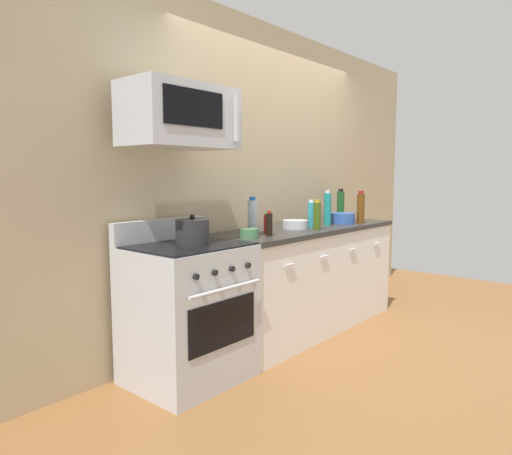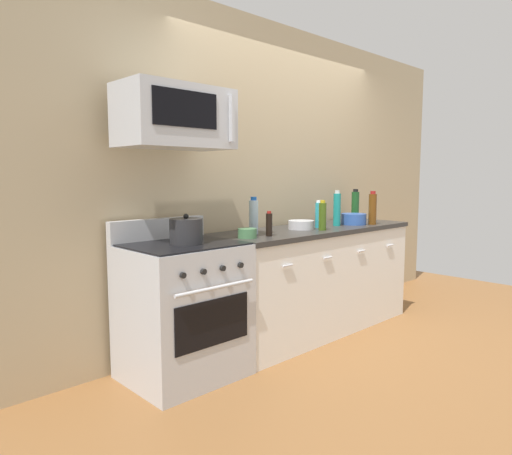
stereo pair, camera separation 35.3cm
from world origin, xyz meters
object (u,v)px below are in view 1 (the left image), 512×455
(bottle_dish_soap, at_px, (311,214))
(bottle_water_clear, at_px, (252,216))
(bottle_soy_sauce_dark, at_px, (269,224))
(bowl_blue_mixing, at_px, (343,218))
(bottle_wine_amber, at_px, (361,208))
(stockpot, at_px, (192,232))
(bowl_green_glaze, at_px, (249,233))
(bottle_wine_green, at_px, (341,205))
(microwave, at_px, (180,117))
(bowl_steel_prep, at_px, (296,224))
(bottle_sparkling_teal, at_px, (328,208))
(bottle_hot_sauce_red, at_px, (267,223))
(bottle_olive_oil, at_px, (317,215))
(range_oven, at_px, (188,311))

(bottle_dish_soap, distance_m, bottle_water_clear, 0.72)
(bottle_soy_sauce_dark, height_order, bowl_blue_mixing, bottle_soy_sauce_dark)
(bottle_wine_amber, relative_size, stockpot, 1.42)
(bowl_green_glaze, distance_m, stockpot, 0.51)
(bottle_wine_green, bearing_deg, bottle_dish_soap, -167.08)
(microwave, distance_m, bowl_green_glaze, 0.95)
(bottle_wine_green, bearing_deg, bowl_steel_prep, -170.66)
(bottle_dish_soap, bearing_deg, bottle_wine_green, 12.92)
(bottle_wine_green, relative_size, bottle_water_clear, 1.09)
(bottle_sparkling_teal, relative_size, bowl_blue_mixing, 1.38)
(bottle_hot_sauce_red, xyz_separation_m, bottle_sparkling_teal, (0.81, -0.06, 0.08))
(bottle_sparkling_teal, distance_m, bottle_water_clear, 0.96)
(microwave, distance_m, bottle_sparkling_teal, 1.79)
(bottle_dish_soap, bearing_deg, bottle_water_clear, 175.07)
(bottle_hot_sauce_red, distance_m, bottle_dish_soap, 0.58)
(bottle_wine_amber, bearing_deg, bottle_olive_oil, 177.00)
(bottle_soy_sauce_dark, bearing_deg, bottle_olive_oil, -4.27)
(bowl_steel_prep, bearing_deg, stockpot, -177.84)
(bottle_soy_sauce_dark, height_order, bottle_hot_sauce_red, bottle_soy_sauce_dark)
(bowl_steel_prep, distance_m, bowl_green_glaze, 0.72)
(bottle_dish_soap, bearing_deg, bowl_steel_prep, 173.81)
(bottle_soy_sauce_dark, distance_m, bowl_blue_mixing, 1.17)
(bottle_wine_amber, distance_m, bottle_water_clear, 1.30)
(bottle_sparkling_teal, bearing_deg, range_oven, 178.17)
(range_oven, xyz_separation_m, bottle_sparkling_teal, (1.65, -0.05, 0.60))
(bottle_wine_amber, bearing_deg, bowl_steel_prep, 164.65)
(bowl_blue_mixing, bearing_deg, bottle_hot_sauce_red, 174.80)
(bottle_dish_soap, relative_size, bottle_wine_green, 0.76)
(bottle_wine_green, bearing_deg, bottle_wine_amber, -126.22)
(microwave, relative_size, bottle_wine_green, 2.37)
(microwave, bearing_deg, bottle_sparkling_teal, -3.38)
(range_oven, distance_m, bottle_sparkling_teal, 1.76)
(bottle_hot_sauce_red, distance_m, bottle_olive_oil, 0.48)
(bottle_sparkling_teal, height_order, bottle_wine_green, bottle_sparkling_teal)
(microwave, bearing_deg, bowl_steel_prep, -2.46)
(bottle_soy_sauce_dark, bearing_deg, bottle_hot_sauce_red, 44.51)
(range_oven, xyz_separation_m, bottle_hot_sauce_red, (0.84, 0.00, 0.53))
(bottle_wine_amber, relative_size, bottle_hot_sauce_red, 1.95)
(bowl_green_glaze, bearing_deg, bowl_steel_prep, 7.48)
(bowl_green_glaze, bearing_deg, microwave, 163.84)
(bowl_blue_mixing, relative_size, stockpot, 1.06)
(bowl_blue_mixing, distance_m, bowl_green_glaze, 1.36)
(range_oven, relative_size, bottle_water_clear, 3.70)
(stockpot, bearing_deg, bottle_sparkling_teal, 0.02)
(range_oven, xyz_separation_m, bottle_water_clear, (0.70, 0.03, 0.59))
(bottle_hot_sauce_red, distance_m, bottle_water_clear, 0.16)
(bottle_water_clear, xyz_separation_m, stockpot, (-0.70, -0.09, -0.05))
(bottle_soy_sauce_dark, bearing_deg, bowl_steel_prep, 13.79)
(range_oven, bearing_deg, bottle_wine_amber, -6.23)
(bottle_sparkling_teal, height_order, stockpot, bottle_sparkling_teal)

